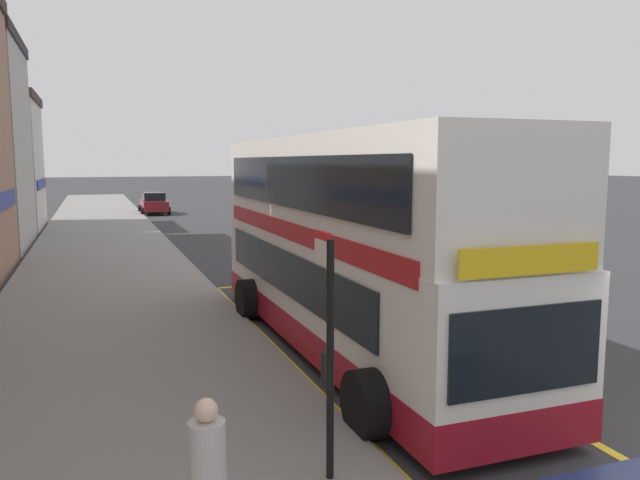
{
  "coord_description": "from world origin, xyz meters",
  "views": [
    {
      "loc": [
        -7.38,
        -5.18,
        3.9
      ],
      "look_at": [
        -2.91,
        6.91,
        2.25
      ],
      "focal_mm": 34.52,
      "sensor_mm": 36.0,
      "label": 1
    }
  ],
  "objects_px": {
    "double_decker_bus": "(349,251)",
    "bus_stop_sign": "(328,338)",
    "pedestrian_waiting_near_sign": "(208,479)",
    "parked_car_maroon_kerbside": "(285,218)",
    "parked_car_maroon_behind": "(154,203)",
    "parked_car_maroon_far": "(308,212)"
  },
  "relations": [
    {
      "from": "bus_stop_sign",
      "to": "parked_car_maroon_far",
      "type": "height_order",
      "value": "bus_stop_sign"
    },
    {
      "from": "bus_stop_sign",
      "to": "pedestrian_waiting_near_sign",
      "type": "xyz_separation_m",
      "value": [
        -1.65,
        -1.26,
        -0.8
      ]
    },
    {
      "from": "parked_car_maroon_kerbside",
      "to": "pedestrian_waiting_near_sign",
      "type": "height_order",
      "value": "pedestrian_waiting_near_sign"
    },
    {
      "from": "parked_car_maroon_kerbside",
      "to": "parked_car_maroon_behind",
      "type": "height_order",
      "value": "same"
    },
    {
      "from": "double_decker_bus",
      "to": "pedestrian_waiting_near_sign",
      "type": "height_order",
      "value": "double_decker_bus"
    },
    {
      "from": "parked_car_maroon_kerbside",
      "to": "parked_car_maroon_far",
      "type": "relative_size",
      "value": 1.0
    },
    {
      "from": "bus_stop_sign",
      "to": "double_decker_bus",
      "type": "bearing_deg",
      "value": 64.5
    },
    {
      "from": "parked_car_maroon_far",
      "to": "double_decker_bus",
      "type": "bearing_deg",
      "value": -106.61
    },
    {
      "from": "parked_car_maroon_far",
      "to": "pedestrian_waiting_near_sign",
      "type": "bearing_deg",
      "value": -110.12
    },
    {
      "from": "parked_car_maroon_behind",
      "to": "parked_car_maroon_kerbside",
      "type": "bearing_deg",
      "value": -66.94
    },
    {
      "from": "double_decker_bus",
      "to": "parked_car_maroon_far",
      "type": "bearing_deg",
      "value": 72.69
    },
    {
      "from": "bus_stop_sign",
      "to": "parked_car_maroon_kerbside",
      "type": "xyz_separation_m",
      "value": [
        7.44,
        25.94,
        -1.04
      ]
    },
    {
      "from": "double_decker_bus",
      "to": "parked_car_maroon_behind",
      "type": "bearing_deg",
      "value": 91.02
    },
    {
      "from": "pedestrian_waiting_near_sign",
      "to": "bus_stop_sign",
      "type": "bearing_deg",
      "value": 37.38
    },
    {
      "from": "parked_car_maroon_kerbside",
      "to": "bus_stop_sign",
      "type": "bearing_deg",
      "value": -106.92
    },
    {
      "from": "bus_stop_sign",
      "to": "parked_car_maroon_kerbside",
      "type": "height_order",
      "value": "bus_stop_sign"
    },
    {
      "from": "parked_car_maroon_kerbside",
      "to": "parked_car_maroon_behind",
      "type": "bearing_deg",
      "value": 109.91
    },
    {
      "from": "double_decker_bus",
      "to": "parked_car_maroon_kerbside",
      "type": "height_order",
      "value": "double_decker_bus"
    },
    {
      "from": "double_decker_bus",
      "to": "parked_car_maroon_kerbside",
      "type": "distance_m",
      "value": 21.54
    },
    {
      "from": "double_decker_bus",
      "to": "bus_stop_sign",
      "type": "xyz_separation_m",
      "value": [
        -2.4,
        -5.03,
        -0.22
      ]
    },
    {
      "from": "bus_stop_sign",
      "to": "parked_car_maroon_behind",
      "type": "relative_size",
      "value": 0.7
    },
    {
      "from": "bus_stop_sign",
      "to": "parked_car_maroon_behind",
      "type": "bearing_deg",
      "value": 87.52
    }
  ]
}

